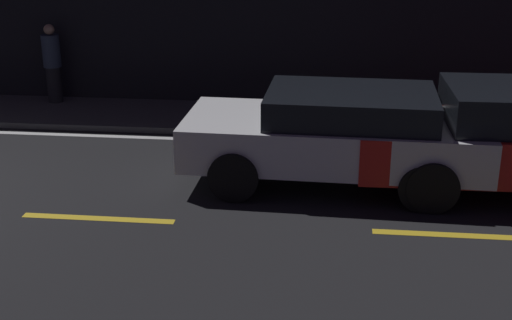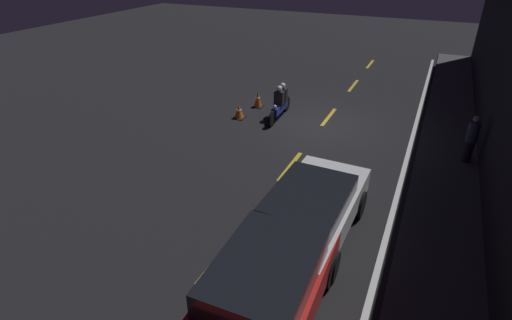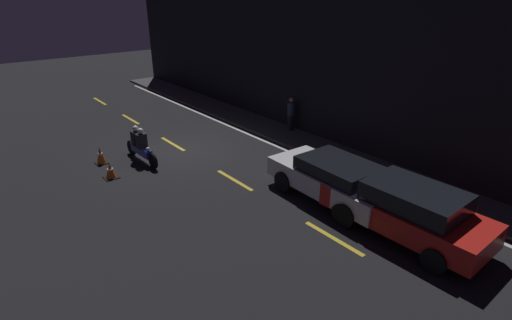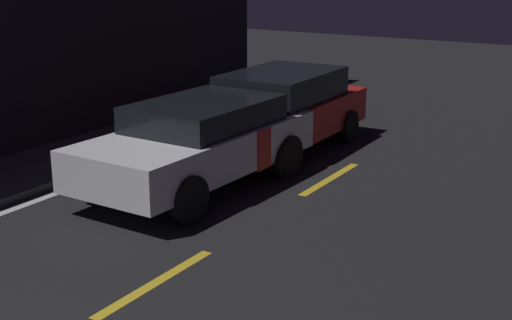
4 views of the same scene
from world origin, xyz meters
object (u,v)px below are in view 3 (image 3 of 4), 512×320
(sedan_white, at_px, (334,178))
(traffic_cone_near, at_px, (100,155))
(taxi_red, at_px, (407,209))
(motorcycle, at_px, (140,145))
(traffic_cone_mid, at_px, (110,171))
(pedestrian, at_px, (291,114))

(sedan_white, xyz_separation_m, traffic_cone_near, (-7.41, -4.68, -0.43))
(taxi_red, height_order, motorcycle, taxi_red)
(traffic_cone_mid, bearing_deg, pedestrian, 86.96)
(sedan_white, relative_size, traffic_cone_near, 6.35)
(pedestrian, bearing_deg, sedan_white, -31.66)
(traffic_cone_near, xyz_separation_m, traffic_cone_mid, (1.46, -0.17, -0.06))
(traffic_cone_near, distance_m, traffic_cone_mid, 1.47)
(motorcycle, bearing_deg, traffic_cone_near, -121.47)
(traffic_cone_mid, distance_m, pedestrian, 8.29)
(taxi_red, distance_m, pedestrian, 8.71)
(traffic_cone_near, relative_size, pedestrian, 0.44)
(sedan_white, relative_size, pedestrian, 2.82)
(sedan_white, xyz_separation_m, pedestrian, (-5.51, 3.40, 0.11))
(sedan_white, relative_size, motorcycle, 1.81)
(taxi_red, height_order, traffic_cone_mid, taxi_red)
(taxi_red, relative_size, pedestrian, 2.89)
(motorcycle, height_order, pedestrian, pedestrian)
(sedan_white, xyz_separation_m, motorcycle, (-6.68, -3.38, -0.12))
(motorcycle, bearing_deg, traffic_cone_mid, -66.05)
(sedan_white, height_order, traffic_cone_near, sedan_white)
(sedan_white, bearing_deg, pedestrian, -29.88)
(sedan_white, bearing_deg, traffic_cone_near, 34.09)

